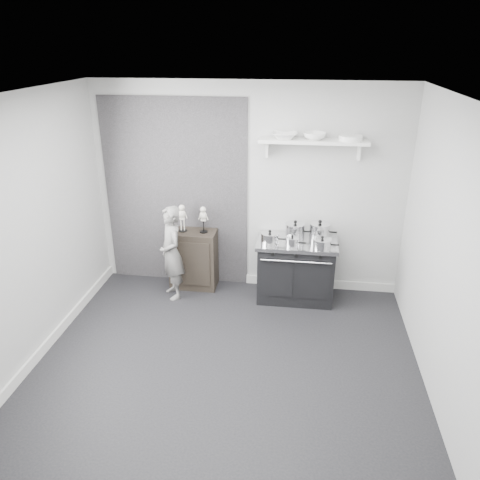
# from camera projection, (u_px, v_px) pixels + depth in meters

# --- Properties ---
(ground) EXTENTS (4.00, 4.00, 0.00)m
(ground) POSITION_uv_depth(u_px,v_px,m) (226.00, 363.00, 4.92)
(ground) COLOR black
(ground) RESTS_ON ground
(room_shell) EXTENTS (4.02, 3.62, 2.71)m
(room_shell) POSITION_uv_depth(u_px,v_px,m) (217.00, 211.00, 4.42)
(room_shell) COLOR #ADADAB
(room_shell) RESTS_ON ground
(wall_shelf) EXTENTS (1.30, 0.26, 0.24)m
(wall_shelf) POSITION_uv_depth(u_px,v_px,m) (313.00, 142.00, 5.55)
(wall_shelf) COLOR white
(wall_shelf) RESTS_ON room_shell
(stove) EXTENTS (1.01, 0.63, 0.81)m
(stove) POSITION_uv_depth(u_px,v_px,m) (296.00, 269.00, 6.02)
(stove) COLOR black
(stove) RESTS_ON ground
(side_cabinet) EXTENTS (0.62, 0.36, 0.80)m
(side_cabinet) POSITION_uv_depth(u_px,v_px,m) (194.00, 259.00, 6.31)
(side_cabinet) COLOR black
(side_cabinet) RESTS_ON ground
(child) EXTENTS (0.49, 0.54, 1.24)m
(child) POSITION_uv_depth(u_px,v_px,m) (172.00, 253.00, 5.97)
(child) COLOR slate
(child) RESTS_ON ground
(pot_front_left) EXTENTS (0.31, 0.22, 0.17)m
(pot_front_left) POSITION_uv_depth(u_px,v_px,m) (270.00, 238.00, 5.77)
(pot_front_left) COLOR silver
(pot_front_left) RESTS_ON stove
(pot_back_left) EXTENTS (0.34, 0.25, 0.23)m
(pot_back_left) POSITION_uv_depth(u_px,v_px,m) (295.00, 230.00, 5.93)
(pot_back_left) COLOR silver
(pot_back_left) RESTS_ON stove
(pot_back_right) EXTENTS (0.35, 0.26, 0.25)m
(pot_back_right) POSITION_uv_depth(u_px,v_px,m) (319.00, 231.00, 5.89)
(pot_back_right) COLOR silver
(pot_back_right) RESTS_ON stove
(pot_front_right) EXTENTS (0.32, 0.23, 0.16)m
(pot_front_right) POSITION_uv_depth(u_px,v_px,m) (322.00, 244.00, 5.63)
(pot_front_right) COLOR silver
(pot_front_right) RESTS_ON stove
(pot_front_center) EXTENTS (0.25, 0.17, 0.15)m
(pot_front_center) POSITION_uv_depth(u_px,v_px,m) (292.00, 242.00, 5.68)
(pot_front_center) COLOR silver
(pot_front_center) RESTS_ON stove
(skeleton_full) EXTENTS (0.12, 0.08, 0.42)m
(skeleton_full) POSITION_uv_depth(u_px,v_px,m) (182.00, 216.00, 6.09)
(skeleton_full) COLOR beige
(skeleton_full) RESTS_ON side_cabinet
(skeleton_torso) EXTENTS (0.11, 0.07, 0.41)m
(skeleton_torso) POSITION_uv_depth(u_px,v_px,m) (203.00, 218.00, 6.06)
(skeleton_torso) COLOR beige
(skeleton_torso) RESTS_ON side_cabinet
(bowl_large) EXTENTS (0.31, 0.31, 0.08)m
(bowl_large) POSITION_uv_depth(u_px,v_px,m) (285.00, 136.00, 5.56)
(bowl_large) COLOR white
(bowl_large) RESTS_ON wall_shelf
(bowl_small) EXTENTS (0.26, 0.26, 0.08)m
(bowl_small) POSITION_uv_depth(u_px,v_px,m) (315.00, 136.00, 5.52)
(bowl_small) COLOR white
(bowl_small) RESTS_ON wall_shelf
(plate_stack) EXTENTS (0.28, 0.28, 0.06)m
(plate_stack) POSITION_uv_depth(u_px,v_px,m) (351.00, 138.00, 5.47)
(plate_stack) COLOR white
(plate_stack) RESTS_ON wall_shelf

